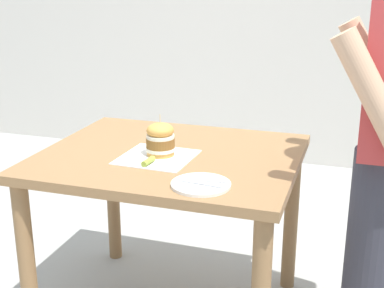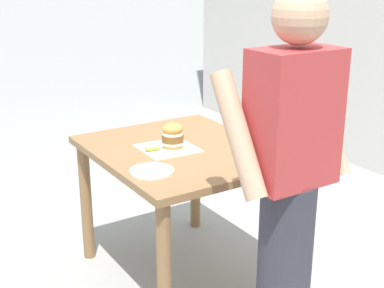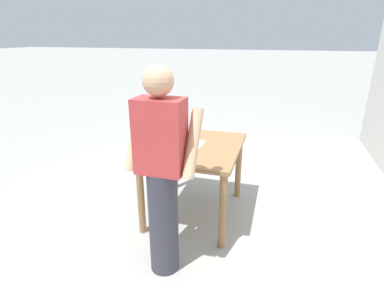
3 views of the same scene
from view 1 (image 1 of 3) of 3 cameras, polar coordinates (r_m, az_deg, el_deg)
name	(u,v)px [view 1 (image 1 of 3)]	position (r m, az deg, el deg)	size (l,w,h in m)	color
patio_table	(170,180)	(2.35, -2.33, -3.91)	(0.92, 1.10, 0.80)	olive
serving_paper	(157,157)	(2.25, -3.75, -1.41)	(0.30, 0.30, 0.00)	white
sandwich	(160,139)	(2.25, -3.39, 0.53)	(0.12, 0.12, 0.18)	gold
pickle_spear	(148,161)	(2.16, -4.68, -1.86)	(0.02, 0.02, 0.08)	#8EA83D
side_plate_with_forks	(201,184)	(1.95, 0.95, -4.33)	(0.22, 0.22, 0.02)	white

